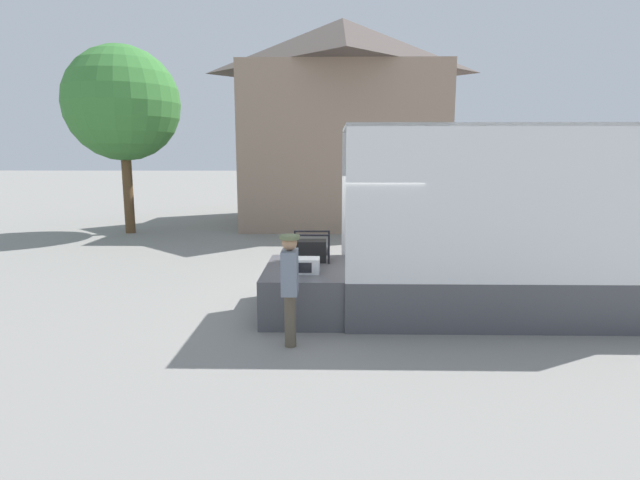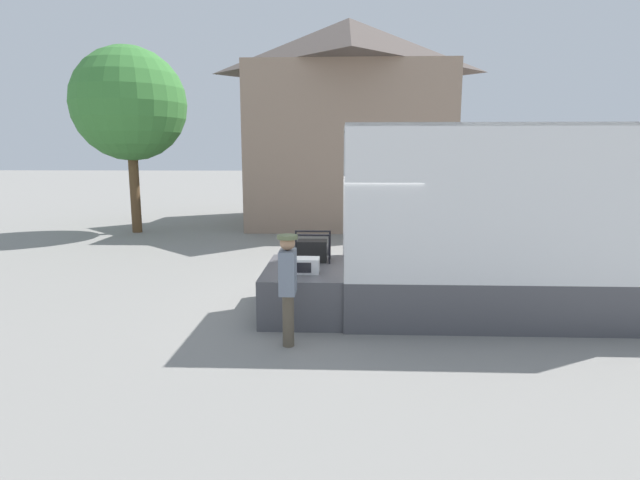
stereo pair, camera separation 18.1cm
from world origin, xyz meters
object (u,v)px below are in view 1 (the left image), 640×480
(box_truck, at_px, (569,263))
(street_tree, at_px, (122,104))
(portable_generator, at_px, (313,250))
(worker_person, at_px, (290,279))
(microwave, at_px, (306,265))

(box_truck, bearing_deg, street_tree, 141.80)
(portable_generator, relative_size, worker_person, 0.41)
(microwave, height_order, worker_person, worker_person)
(portable_generator, xyz_separation_m, worker_person, (-0.27, -2.27, 0.00))
(box_truck, height_order, street_tree, street_tree)
(worker_person, relative_size, street_tree, 0.26)
(portable_generator, bearing_deg, microwave, -94.97)
(portable_generator, height_order, worker_person, worker_person)
(box_truck, height_order, worker_person, box_truck)
(worker_person, bearing_deg, portable_generator, 83.23)
(box_truck, relative_size, worker_person, 4.16)
(portable_generator, bearing_deg, street_tree, 128.98)
(portable_generator, bearing_deg, worker_person, -96.77)
(microwave, bearing_deg, street_tree, 125.81)
(portable_generator, relative_size, street_tree, 0.11)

